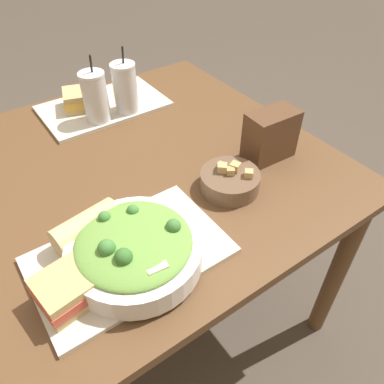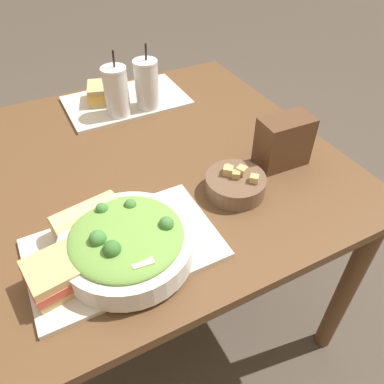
{
  "view_description": "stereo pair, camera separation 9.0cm",
  "coord_description": "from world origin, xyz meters",
  "px_view_note": "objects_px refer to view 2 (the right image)",
  "views": [
    {
      "loc": [
        -0.35,
        -0.83,
        1.44
      ],
      "look_at": [
        0.03,
        -0.28,
        0.84
      ],
      "focal_mm": 35.0,
      "sensor_mm": 36.0,
      "label": 1
    },
    {
      "loc": [
        -0.28,
        -0.87,
        1.44
      ],
      "look_at": [
        0.03,
        -0.28,
        0.84
      ],
      "focal_mm": 35.0,
      "sensor_mm": 36.0,
      "label": 2
    }
  ],
  "objects_px": {
    "drink_cup_dark": "(117,93)",
    "drink_cup_red": "(147,86)",
    "salad_bowl": "(127,242)",
    "sandwich_far": "(104,93)",
    "sandwich_near": "(58,273)",
    "soup_bowl": "(235,184)",
    "chip_bag": "(284,142)",
    "baguette_near": "(87,217)"
  },
  "relations": [
    {
      "from": "baguette_near",
      "to": "drink_cup_dark",
      "type": "distance_m",
      "value": 0.55
    },
    {
      "from": "salad_bowl",
      "to": "sandwich_near",
      "type": "distance_m",
      "value": 0.15
    },
    {
      "from": "sandwich_near",
      "to": "chip_bag",
      "type": "height_order",
      "value": "chip_bag"
    },
    {
      "from": "salad_bowl",
      "to": "sandwich_far",
      "type": "xyz_separation_m",
      "value": [
        0.17,
        0.72,
        -0.01
      ]
    },
    {
      "from": "sandwich_far",
      "to": "baguette_near",
      "type": "bearing_deg",
      "value": -93.12
    },
    {
      "from": "baguette_near",
      "to": "soup_bowl",
      "type": "bearing_deg",
      "value": -105.28
    },
    {
      "from": "salad_bowl",
      "to": "sandwich_near",
      "type": "xyz_separation_m",
      "value": [
        -0.15,
        -0.01,
        -0.01
      ]
    },
    {
      "from": "soup_bowl",
      "to": "baguette_near",
      "type": "bearing_deg",
      "value": 174.1
    },
    {
      "from": "soup_bowl",
      "to": "sandwich_far",
      "type": "bearing_deg",
      "value": 104.31
    },
    {
      "from": "salad_bowl",
      "to": "drink_cup_red",
      "type": "height_order",
      "value": "drink_cup_red"
    },
    {
      "from": "drink_cup_dark",
      "to": "drink_cup_red",
      "type": "xyz_separation_m",
      "value": [
        0.11,
        0.0,
        0.0
      ]
    },
    {
      "from": "salad_bowl",
      "to": "drink_cup_red",
      "type": "relative_size",
      "value": 1.32
    },
    {
      "from": "salad_bowl",
      "to": "baguette_near",
      "type": "bearing_deg",
      "value": 115.34
    },
    {
      "from": "drink_cup_dark",
      "to": "chip_bag",
      "type": "bearing_deg",
      "value": -54.7
    },
    {
      "from": "salad_bowl",
      "to": "drink_cup_dark",
      "type": "xyz_separation_m",
      "value": [
        0.19,
        0.61,
        0.04
      ]
    },
    {
      "from": "salad_bowl",
      "to": "sandwich_far",
      "type": "bearing_deg",
      "value": 76.49
    },
    {
      "from": "drink_cup_dark",
      "to": "chip_bag",
      "type": "relative_size",
      "value": 1.46
    },
    {
      "from": "salad_bowl",
      "to": "drink_cup_dark",
      "type": "relative_size",
      "value": 1.33
    },
    {
      "from": "drink_cup_red",
      "to": "drink_cup_dark",
      "type": "bearing_deg",
      "value": 180.0
    },
    {
      "from": "drink_cup_dark",
      "to": "drink_cup_red",
      "type": "distance_m",
      "value": 0.11
    },
    {
      "from": "drink_cup_red",
      "to": "chip_bag",
      "type": "relative_size",
      "value": 1.47
    },
    {
      "from": "soup_bowl",
      "to": "sandwich_near",
      "type": "xyz_separation_m",
      "value": [
        -0.49,
        -0.09,
        0.02
      ]
    },
    {
      "from": "baguette_near",
      "to": "chip_bag",
      "type": "height_order",
      "value": "chip_bag"
    },
    {
      "from": "sandwich_far",
      "to": "sandwich_near",
      "type": "bearing_deg",
      "value": -96.32
    },
    {
      "from": "sandwich_far",
      "to": "soup_bowl",
      "type": "bearing_deg",
      "value": -57.78
    },
    {
      "from": "drink_cup_dark",
      "to": "drink_cup_red",
      "type": "relative_size",
      "value": 0.99
    },
    {
      "from": "salad_bowl",
      "to": "soup_bowl",
      "type": "distance_m",
      "value": 0.35
    },
    {
      "from": "soup_bowl",
      "to": "salad_bowl",
      "type": "bearing_deg",
      "value": -166.55
    },
    {
      "from": "soup_bowl",
      "to": "drink_cup_dark",
      "type": "xyz_separation_m",
      "value": [
        -0.15,
        0.53,
        0.06
      ]
    },
    {
      "from": "sandwich_near",
      "to": "drink_cup_dark",
      "type": "distance_m",
      "value": 0.7
    },
    {
      "from": "soup_bowl",
      "to": "sandwich_near",
      "type": "bearing_deg",
      "value": -169.94
    },
    {
      "from": "drink_cup_dark",
      "to": "chip_bag",
      "type": "height_order",
      "value": "drink_cup_dark"
    },
    {
      "from": "drink_cup_dark",
      "to": "salad_bowl",
      "type": "bearing_deg",
      "value": -107.27
    },
    {
      "from": "baguette_near",
      "to": "drink_cup_red",
      "type": "bearing_deg",
      "value": -45.65
    },
    {
      "from": "sandwich_far",
      "to": "drink_cup_dark",
      "type": "xyz_separation_m",
      "value": [
        0.02,
        -0.11,
        0.05
      ]
    },
    {
      "from": "soup_bowl",
      "to": "drink_cup_red",
      "type": "bearing_deg",
      "value": 93.97
    },
    {
      "from": "sandwich_near",
      "to": "salad_bowl",
      "type": "bearing_deg",
      "value": -6.0
    },
    {
      "from": "sandwich_far",
      "to": "salad_bowl",
      "type": "bearing_deg",
      "value": -85.6
    },
    {
      "from": "sandwich_near",
      "to": "drink_cup_red",
      "type": "bearing_deg",
      "value": 45.09
    },
    {
      "from": "baguette_near",
      "to": "salad_bowl",
      "type": "bearing_deg",
      "value": -164.04
    },
    {
      "from": "baguette_near",
      "to": "drink_cup_red",
      "type": "xyz_separation_m",
      "value": [
        0.36,
        0.49,
        0.04
      ]
    },
    {
      "from": "soup_bowl",
      "to": "baguette_near",
      "type": "xyz_separation_m",
      "value": [
        -0.39,
        0.04,
        0.02
      ]
    }
  ]
}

